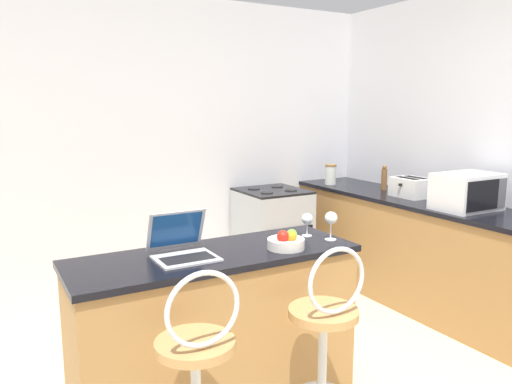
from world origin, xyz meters
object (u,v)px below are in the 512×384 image
object	(u,v)px
stove_range	(272,237)
storage_jar	(331,174)
bar_stool_far	(325,352)
wine_glass_short	(331,219)
pepper_mill	(384,178)
laptop	(182,245)
microwave	(467,192)
fruit_bowl	(286,242)
toaster	(411,187)
wine_glass_tall	(307,220)

from	to	relation	value
stove_range	storage_jar	distance (m)	0.87
storage_jar	stove_range	bearing A→B (deg)	179.60
bar_stool_far	stove_range	xyz separation A→B (m)	(0.97, 2.09, -0.04)
wine_glass_short	bar_stool_far	bearing A→B (deg)	-129.53
bar_stool_far	pepper_mill	distance (m)	2.51
laptop	storage_jar	world-z (taller)	laptop
bar_stool_far	microwave	distance (m)	1.96
laptop	storage_jar	xyz separation A→B (m)	(2.15, 1.54, 0.04)
microwave	storage_jar	world-z (taller)	microwave
fruit_bowl	storage_jar	size ratio (longest dim) A/B	1.02
stove_range	bar_stool_far	bearing A→B (deg)	-114.86
microwave	wine_glass_short	distance (m)	1.43
bar_stool_far	pepper_mill	xyz separation A→B (m)	(1.87, 1.59, 0.52)
fruit_bowl	pepper_mill	world-z (taller)	pepper_mill
pepper_mill	storage_jar	bearing A→B (deg)	114.59
storage_jar	laptop	bearing A→B (deg)	-144.47
laptop	wine_glass_short	distance (m)	0.88
pepper_mill	bar_stool_far	bearing A→B (deg)	-139.67
pepper_mill	laptop	bearing A→B (deg)	-156.53
stove_range	storage_jar	xyz separation A→B (m)	(0.67, -0.00, 0.55)
stove_range	fruit_bowl	world-z (taller)	fruit_bowl
toaster	stove_range	distance (m)	1.34
bar_stool_far	stove_range	size ratio (longest dim) A/B	1.14
stove_range	storage_jar	size ratio (longest dim) A/B	4.53
wine_glass_short	toaster	bearing A→B (deg)	27.88
wine_glass_short	fruit_bowl	world-z (taller)	wine_glass_short
laptop	microwave	distance (m)	2.29
laptop	fruit_bowl	bearing A→B (deg)	-14.95
toaster	wine_glass_short	size ratio (longest dim) A/B	1.82
microwave	wine_glass_tall	bearing A→B (deg)	-178.23
stove_range	pepper_mill	distance (m)	1.17
toaster	wine_glass_tall	xyz separation A→B (m)	(-1.52, -0.63, 0.02)
stove_range	laptop	bearing A→B (deg)	-133.88
laptop	stove_range	xyz separation A→B (m)	(1.48, 1.54, -0.51)
microwave	wine_glass_short	world-z (taller)	microwave
bar_stool_far	wine_glass_short	world-z (taller)	wine_glass_short
microwave	fruit_bowl	xyz separation A→B (m)	(-1.74, -0.21, -0.10)
wine_glass_short	storage_jar	xyz separation A→B (m)	(1.28, 1.65, -0.02)
microwave	wine_glass_short	xyz separation A→B (m)	(-1.42, -0.18, -0.01)
stove_range	fruit_bowl	xyz separation A→B (m)	(-0.93, -1.69, 0.49)
pepper_mill	wine_glass_tall	world-z (taller)	pepper_mill
stove_range	wine_glass_short	size ratio (longest dim) A/B	5.41
microwave	bar_stool_far	bearing A→B (deg)	-160.77
toaster	stove_range	xyz separation A→B (m)	(-0.84, 0.89, -0.53)
toaster	stove_range	size ratio (longest dim) A/B	0.34
microwave	wine_glass_short	bearing A→B (deg)	-172.56
toaster	storage_jar	bearing A→B (deg)	101.06
bar_stool_far	laptop	world-z (taller)	laptop
laptop	wine_glass_tall	size ratio (longest dim) A/B	2.21
stove_range	wine_glass_short	xyz separation A→B (m)	(-0.61, -1.66, 0.57)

